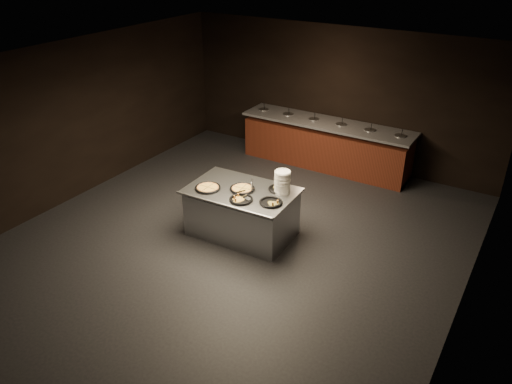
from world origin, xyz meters
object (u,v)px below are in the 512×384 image
(plate_stack, at_px, (282,182))
(pan_veggie_whole, at_px, (208,188))
(serving_counter, at_px, (242,213))
(pan_cheese_whole, at_px, (242,189))

(plate_stack, xyz_separation_m, pan_veggie_whole, (-1.09, -0.52, -0.17))
(serving_counter, bearing_deg, plate_stack, 20.32)
(pan_veggie_whole, relative_size, pan_cheese_whole, 1.03)
(plate_stack, relative_size, pan_veggie_whole, 0.90)
(pan_veggie_whole, xyz_separation_m, pan_cheese_whole, (0.50, 0.27, -0.00))
(pan_cheese_whole, bearing_deg, plate_stack, 22.67)
(pan_veggie_whole, height_order, pan_cheese_whole, same)
(pan_cheese_whole, bearing_deg, serving_counter, -149.21)
(plate_stack, distance_m, pan_cheese_whole, 0.67)
(plate_stack, bearing_deg, serving_counter, -157.20)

